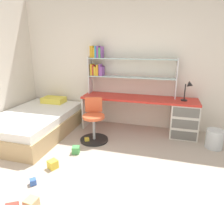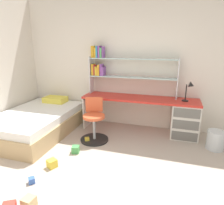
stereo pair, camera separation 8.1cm
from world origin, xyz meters
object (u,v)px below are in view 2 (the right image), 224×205
(bookshelf_hutch, at_px, (118,67))
(desk_lamp, at_px, (190,88))
(swivel_chair, at_px, (94,124))
(toy_block_yellow_5, at_px, (87,140))
(waste_bin, at_px, (216,140))
(toy_block_yellow_3, at_px, (52,163))
(desk, at_px, (170,115))
(bed_platform, at_px, (37,122))
(toy_block_green_0, at_px, (76,149))
(toy_block_blue_4, at_px, (32,180))
(toy_block_natural_1, at_px, (29,202))

(bookshelf_hutch, relative_size, desk_lamp, 4.70)
(swivel_chair, relative_size, toy_block_yellow_5, 9.87)
(waste_bin, bearing_deg, toy_block_yellow_3, -151.47)
(desk, relative_size, bookshelf_hutch, 1.27)
(desk_lamp, xyz_separation_m, bed_platform, (-2.86, -0.66, -0.74))
(swivel_chair, distance_m, toy_block_green_0, 0.61)
(toy_block_green_0, bearing_deg, toy_block_blue_4, -102.81)
(toy_block_yellow_3, height_order, toy_block_yellow_5, toy_block_yellow_3)
(bookshelf_hutch, relative_size, toy_block_blue_4, 23.15)
(waste_bin, bearing_deg, toy_block_yellow_5, -169.58)
(toy_block_natural_1, distance_m, toy_block_yellow_5, 1.62)
(toy_block_natural_1, xyz_separation_m, toy_block_yellow_5, (-0.02, 1.62, -0.02))
(toy_block_natural_1, bearing_deg, toy_block_yellow_5, 90.73)
(bed_platform, xyz_separation_m, toy_block_green_0, (1.10, -0.49, -0.17))
(desk_lamp, xyz_separation_m, toy_block_blue_4, (-1.96, -2.01, -0.93))
(toy_block_yellow_3, relative_size, toy_block_yellow_5, 1.52)
(waste_bin, distance_m, toy_block_blue_4, 2.95)
(waste_bin, height_order, toy_block_yellow_3, waste_bin)
(waste_bin, distance_m, toy_block_green_0, 2.38)
(waste_bin, height_order, toy_block_natural_1, waste_bin)
(swivel_chair, xyz_separation_m, waste_bin, (2.11, 0.28, -0.15))
(bookshelf_hutch, relative_size, waste_bin, 5.51)
(desk, xyz_separation_m, desk_lamp, (0.30, -0.03, 0.55))
(toy_block_natural_1, height_order, toy_block_yellow_5, toy_block_natural_1)
(desk_lamp, bearing_deg, toy_block_yellow_5, -156.94)
(toy_block_natural_1, distance_m, toy_block_blue_4, 0.42)
(bookshelf_hutch, bearing_deg, desk, -7.74)
(swivel_chair, relative_size, toy_block_green_0, 6.78)
(bed_platform, bearing_deg, toy_block_natural_1, -55.97)
(desk, relative_size, toy_block_green_0, 19.64)
(desk, distance_m, bed_platform, 2.66)
(toy_block_yellow_3, distance_m, toy_block_yellow_5, 0.90)
(bed_platform, bearing_deg, waste_bin, 5.54)
(bed_platform, relative_size, toy_block_yellow_5, 24.35)
(swivel_chair, distance_m, toy_block_yellow_3, 1.08)
(bed_platform, distance_m, toy_block_blue_4, 1.64)
(bookshelf_hutch, bearing_deg, toy_block_blue_4, -103.78)
(bookshelf_hutch, distance_m, bed_platform, 1.98)
(desk_lamp, xyz_separation_m, toy_block_yellow_3, (-1.90, -1.62, -0.90))
(toy_block_green_0, bearing_deg, bed_platform, 155.87)
(desk, xyz_separation_m, toy_block_natural_1, (-1.42, -2.39, -0.35))
(bookshelf_hutch, relative_size, toy_block_yellow_5, 22.50)
(toy_block_natural_1, bearing_deg, bookshelf_hutch, 83.30)
(bookshelf_hutch, xyz_separation_m, desk_lamp, (1.42, -0.18, -0.33))
(desk, height_order, desk_lamp, desk_lamp)
(bed_platform, height_order, toy_block_blue_4, bed_platform)
(waste_bin, height_order, toy_block_green_0, waste_bin)
(toy_block_natural_1, height_order, toy_block_yellow_3, toy_block_natural_1)
(toy_block_green_0, height_order, toy_block_blue_4, toy_block_green_0)
(desk_lamp, bearing_deg, bed_platform, -167.07)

